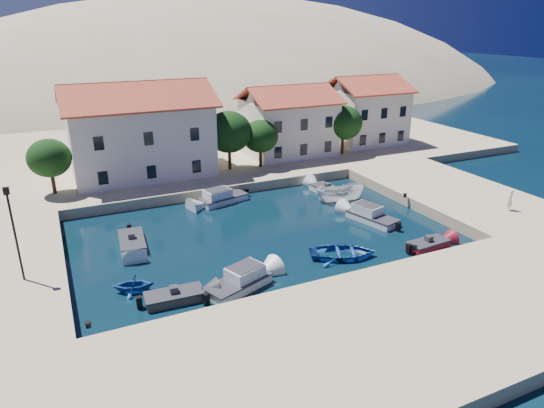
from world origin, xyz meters
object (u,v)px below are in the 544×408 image
(rowboat_south, at_px, (343,257))
(boat_east, at_px, (340,201))
(building_mid, at_px, (288,119))
(pedestrian, at_px, (510,200))
(building_right, at_px, (365,109))
(lamppost, at_px, (13,226))
(building_left, at_px, (139,128))
(cabin_cruiser_south, at_px, (238,282))
(cabin_cruiser_east, at_px, (372,217))

(rowboat_south, bearing_deg, boat_east, -8.38)
(building_mid, height_order, pedestrian, building_mid)
(boat_east, height_order, pedestrian, pedestrian)
(rowboat_south, relative_size, pedestrian, 2.63)
(building_mid, xyz_separation_m, building_right, (12.00, 1.00, 0.25))
(lamppost, height_order, rowboat_south, lamppost)
(building_mid, bearing_deg, rowboat_south, -107.95)
(building_right, distance_m, boat_east, 21.99)
(building_right, xyz_separation_m, boat_east, (-13.91, -16.12, -5.47))
(building_left, distance_m, cabin_cruiser_south, 25.90)
(lamppost, bearing_deg, pedestrian, -6.68)
(building_left, xyz_separation_m, cabin_cruiser_south, (1.08, -25.29, -5.46))
(lamppost, height_order, boat_east, lamppost)
(pedestrian, bearing_deg, rowboat_south, -19.35)
(building_right, distance_m, cabin_cruiser_south, 40.08)
(building_right, relative_size, lamppost, 1.52)
(building_mid, height_order, rowboat_south, building_mid)
(cabin_cruiser_east, bearing_deg, pedestrian, -129.63)
(cabin_cruiser_south, distance_m, rowboat_south, 8.79)
(building_mid, relative_size, boat_east, 2.18)
(boat_east, bearing_deg, cabin_cruiser_south, 142.14)
(building_mid, bearing_deg, boat_east, -97.19)
(building_mid, distance_m, lamppost, 36.21)
(cabin_cruiser_south, relative_size, pedestrian, 2.64)
(building_right, height_order, boat_east, building_right)
(building_left, relative_size, boat_east, 3.05)
(boat_east, bearing_deg, cabin_cruiser_east, -167.14)
(rowboat_south, distance_m, cabin_cruiser_east, 7.64)
(cabin_cruiser_south, relative_size, boat_east, 1.03)
(cabin_cruiser_east, bearing_deg, cabin_cruiser_south, 95.38)
(cabin_cruiser_south, xyz_separation_m, boat_east, (15.01, 11.17, -0.48))
(boat_east, bearing_deg, building_left, 64.23)
(building_left, bearing_deg, cabin_cruiser_east, -51.11)
(cabin_cruiser_south, xyz_separation_m, pedestrian, (25.59, 0.82, 1.46))
(lamppost, xyz_separation_m, cabin_cruiser_east, (27.34, 0.36, -4.28))
(building_mid, xyz_separation_m, rowboat_south, (-8.20, -25.30, -5.22))
(boat_east, bearing_deg, building_right, -25.28)
(rowboat_south, height_order, boat_east, boat_east)
(lamppost, xyz_separation_m, boat_east, (27.59, 5.88, -4.75))
(building_right, xyz_separation_m, cabin_cruiser_east, (-14.16, -21.64, -5.00))
(lamppost, height_order, cabin_cruiser_south, lamppost)
(building_right, height_order, pedestrian, building_right)
(rowboat_south, height_order, cabin_cruiser_east, cabin_cruiser_east)
(building_right, bearing_deg, pedestrian, -97.17)
(building_mid, bearing_deg, lamppost, -144.55)
(lamppost, bearing_deg, rowboat_south, -11.42)
(rowboat_south, bearing_deg, building_left, 45.29)
(building_mid, height_order, building_right, building_right)
(boat_east, distance_m, pedestrian, 14.93)
(building_left, distance_m, boat_east, 22.22)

